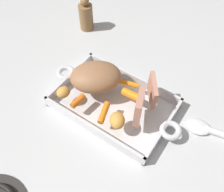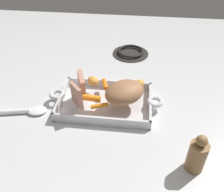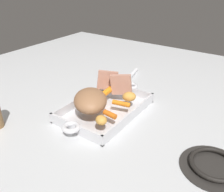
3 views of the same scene
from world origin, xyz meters
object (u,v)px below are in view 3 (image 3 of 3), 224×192
Objects in this scene: roast_slice_thick at (121,85)px; potato_near_roast at (129,97)px; roasting_dish at (106,109)px; baby_carrot_center_right at (94,94)px; stove_burner_rear at (214,166)px; baby_carrot_southeast at (110,114)px; pork_roast at (90,100)px; baby_carrot_long at (121,103)px; roast_slice_outer at (107,80)px; serving_spoon at (128,79)px; baby_carrot_short at (106,92)px; potato_halved at (101,120)px.

roast_slice_thick is 1.57× the size of potato_near_roast.
roasting_dish is 0.08m from baby_carrot_center_right.
roast_slice_thick is 0.44× the size of stove_burner_rear.
stove_burner_rear is at bearing 90.45° from baby_carrot_southeast.
pork_roast is 2.31× the size of baby_carrot_long.
roast_slice_thick is 0.10m from baby_carrot_long.
baby_carrot_center_right is at bearing -90.56° from baby_carrot_long.
stove_burner_rear is at bearing 70.85° from roast_slice_outer.
roast_slice_thick is 1.22× the size of baby_carrot_long.
serving_spoon is at bearing -173.05° from roast_slice_outer.
roast_slice_outer is at bearing -92.68° from roast_slice_thick.
potato_near_roast is at bearing 109.13° from baby_carrot_center_right.
pork_roast reaches higher than baby_carrot_long.
stove_burner_rear is at bearing 76.93° from baby_carrot_long.
baby_carrot_center_right reaches higher than stove_burner_rear.
roast_slice_outer reaches higher than potato_near_roast.
baby_carrot_long is 0.05m from potato_near_roast.
baby_carrot_southeast is at bearing 2.27° from potato_near_roast.
roast_slice_thick is at bearing 12.52° from serving_spoon.
pork_roast is at bearing 9.01° from baby_carrot_short.
pork_roast is 0.12m from baby_carrot_short.
potato_halved is 0.18× the size of serving_spoon.
roasting_dish is 0.07m from baby_carrot_short.
pork_roast reaches higher than baby_carrot_southeast.
roast_slice_thick is at bearing 87.32° from roast_slice_outer.
baby_carrot_center_right is (-0.00, -0.13, -0.00)m from baby_carrot_long.
baby_carrot_center_right is at bearing -70.87° from potato_near_roast.
stove_burner_rear is at bearing 75.22° from baby_carrot_short.
stove_burner_rear is (-0.00, 0.35, -0.04)m from baby_carrot_southeast.
stove_burner_rear is at bearing 80.17° from roasting_dish.
roast_slice_thick reaches higher than stove_burner_rear.
baby_carrot_southeast is at bearing 88.34° from pork_roast.
baby_carrot_long is (0.08, 0.05, -0.03)m from roast_slice_thick.
roast_slice_thick is at bearing -146.60° from baby_carrot_long.
baby_carrot_center_right is at bearing -8.34° from serving_spoon.
pork_roast is at bearing -1.03° from serving_spoon.
roast_slice_outer is at bearing -150.33° from baby_carrot_short.
roast_slice_outer reaches higher than roasting_dish.
roasting_dish is at bearing -149.00° from potato_halved.
roast_slice_outer is at bearing -124.36° from baby_carrot_long.
baby_carrot_long reaches higher than roasting_dish.
potato_halved is (0.22, 0.14, -0.02)m from roast_slice_outer.
roast_slice_thick reaches higher than potato_near_roast.
roasting_dish reaches higher than stove_burner_rear.
pork_roast is 0.17m from roast_slice_thick.
baby_carrot_long is at bearing 33.40° from roast_slice_thick.
pork_roast is 0.84× the size of stove_burner_rear.
pork_roast is at bearing -89.97° from stove_burner_rear.
roast_slice_thick is at bearing 135.81° from baby_carrot_center_right.
baby_carrot_center_right is 1.21× the size of potato_near_roast.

